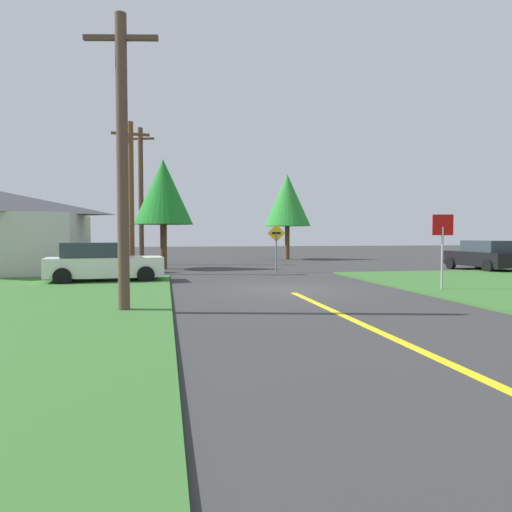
{
  "coord_description": "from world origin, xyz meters",
  "views": [
    {
      "loc": [
        -4.16,
        -15.92,
        1.94
      ],
      "look_at": [
        -0.5,
        2.99,
        1.06
      ],
      "focal_mm": 32.89,
      "sensor_mm": 36.0,
      "label": 1
    }
  ],
  "objects_px": {
    "stop_sign": "(443,238)",
    "pine_tree_center": "(163,192)",
    "parked_car_near_building": "(102,263)",
    "utility_pole_near": "(122,160)",
    "utility_pole_mid": "(131,195)",
    "oak_tree_left": "(287,201)",
    "direction_sign": "(276,243)",
    "car_on_crossroad": "(485,256)",
    "utility_pole_far": "(141,195)"
  },
  "relations": [
    {
      "from": "parked_car_near_building",
      "to": "utility_pole_near",
      "type": "xyz_separation_m",
      "value": [
        1.49,
        -7.79,
        2.96
      ]
    },
    {
      "from": "utility_pole_mid",
      "to": "pine_tree_center",
      "type": "bearing_deg",
      "value": 65.79
    },
    {
      "from": "utility_pole_far",
      "to": "pine_tree_center",
      "type": "bearing_deg",
      "value": -71.26
    },
    {
      "from": "direction_sign",
      "to": "pine_tree_center",
      "type": "xyz_separation_m",
      "value": [
        -5.64,
        3.64,
        2.78
      ]
    },
    {
      "from": "stop_sign",
      "to": "pine_tree_center",
      "type": "bearing_deg",
      "value": -41.56
    },
    {
      "from": "direction_sign",
      "to": "pine_tree_center",
      "type": "bearing_deg",
      "value": 147.18
    },
    {
      "from": "car_on_crossroad",
      "to": "oak_tree_left",
      "type": "height_order",
      "value": "oak_tree_left"
    },
    {
      "from": "stop_sign",
      "to": "utility_pole_far",
      "type": "height_order",
      "value": "utility_pole_far"
    },
    {
      "from": "stop_sign",
      "to": "car_on_crossroad",
      "type": "distance_m",
      "value": 10.91
    },
    {
      "from": "stop_sign",
      "to": "utility_pole_mid",
      "type": "xyz_separation_m",
      "value": [
        -10.91,
        8.99,
        2.0
      ]
    },
    {
      "from": "utility_pole_far",
      "to": "oak_tree_left",
      "type": "height_order",
      "value": "utility_pole_far"
    },
    {
      "from": "direction_sign",
      "to": "car_on_crossroad",
      "type": "bearing_deg",
      "value": -4.41
    },
    {
      "from": "utility_pole_near",
      "to": "oak_tree_left",
      "type": "relative_size",
      "value": 1.1
    },
    {
      "from": "direction_sign",
      "to": "utility_pole_far",
      "type": "bearing_deg",
      "value": 132.09
    },
    {
      "from": "utility_pole_far",
      "to": "oak_tree_left",
      "type": "bearing_deg",
      "value": 21.97
    },
    {
      "from": "stop_sign",
      "to": "utility_pole_far",
      "type": "relative_size",
      "value": 0.3
    },
    {
      "from": "parked_car_near_building",
      "to": "car_on_crossroad",
      "type": "relative_size",
      "value": 1.09
    },
    {
      "from": "parked_car_near_building",
      "to": "oak_tree_left",
      "type": "xyz_separation_m",
      "value": [
        11.84,
        15.63,
        3.77
      ]
    },
    {
      "from": "utility_pole_mid",
      "to": "direction_sign",
      "type": "relative_size",
      "value": 2.99
    },
    {
      "from": "parked_car_near_building",
      "to": "utility_pole_near",
      "type": "relative_size",
      "value": 0.65
    },
    {
      "from": "utility_pole_near",
      "to": "utility_pole_mid",
      "type": "distance_m",
      "value": 11.54
    },
    {
      "from": "utility_pole_mid",
      "to": "direction_sign",
      "type": "distance_m",
      "value": 7.51
    },
    {
      "from": "utility_pole_mid",
      "to": "utility_pole_far",
      "type": "distance_m",
      "value": 7.55
    },
    {
      "from": "pine_tree_center",
      "to": "utility_pole_mid",
      "type": "bearing_deg",
      "value": -114.21
    },
    {
      "from": "stop_sign",
      "to": "utility_pole_far",
      "type": "bearing_deg",
      "value": -45.64
    },
    {
      "from": "direction_sign",
      "to": "stop_sign",
      "type": "bearing_deg",
      "value": -66.58
    },
    {
      "from": "oak_tree_left",
      "to": "pine_tree_center",
      "type": "bearing_deg",
      "value": -137.82
    },
    {
      "from": "utility_pole_far",
      "to": "stop_sign",
      "type": "bearing_deg",
      "value": -56.75
    },
    {
      "from": "parked_car_near_building",
      "to": "oak_tree_left",
      "type": "distance_m",
      "value": 19.97
    },
    {
      "from": "oak_tree_left",
      "to": "utility_pole_far",
      "type": "bearing_deg",
      "value": -158.03
    },
    {
      "from": "direction_sign",
      "to": "utility_pole_near",
      "type": "bearing_deg",
      "value": -120.29
    },
    {
      "from": "utility_pole_mid",
      "to": "oak_tree_left",
      "type": "xyz_separation_m",
      "value": [
        10.94,
        11.9,
        0.75
      ]
    },
    {
      "from": "utility_pole_near",
      "to": "pine_tree_center",
      "type": "distance_m",
      "value": 14.91
    },
    {
      "from": "parked_car_near_building",
      "to": "pine_tree_center",
      "type": "bearing_deg",
      "value": 65.08
    },
    {
      "from": "utility_pole_mid",
      "to": "pine_tree_center",
      "type": "distance_m",
      "value": 3.7
    },
    {
      "from": "car_on_crossroad",
      "to": "utility_pole_near",
      "type": "bearing_deg",
      "value": 116.49
    },
    {
      "from": "parked_car_near_building",
      "to": "car_on_crossroad",
      "type": "xyz_separation_m",
      "value": [
        19.35,
        2.57,
        -0.0
      ]
    },
    {
      "from": "parked_car_near_building",
      "to": "utility_pole_near",
      "type": "bearing_deg",
      "value": -85.27
    },
    {
      "from": "stop_sign",
      "to": "oak_tree_left",
      "type": "xyz_separation_m",
      "value": [
        0.03,
        20.88,
        2.75
      ]
    },
    {
      "from": "utility_pole_mid",
      "to": "parked_car_near_building",
      "type": "bearing_deg",
      "value": -103.65
    },
    {
      "from": "parked_car_near_building",
      "to": "utility_pole_far",
      "type": "height_order",
      "value": "utility_pole_far"
    },
    {
      "from": "utility_pole_near",
      "to": "utility_pole_mid",
      "type": "relative_size",
      "value": 0.99
    },
    {
      "from": "car_on_crossroad",
      "to": "direction_sign",
      "type": "height_order",
      "value": "direction_sign"
    },
    {
      "from": "stop_sign",
      "to": "car_on_crossroad",
      "type": "bearing_deg",
      "value": -122.8
    },
    {
      "from": "utility_pole_mid",
      "to": "utility_pole_near",
      "type": "bearing_deg",
      "value": -87.09
    },
    {
      "from": "pine_tree_center",
      "to": "utility_pole_far",
      "type": "bearing_deg",
      "value": 108.74
    },
    {
      "from": "direction_sign",
      "to": "pine_tree_center",
      "type": "distance_m",
      "value": 7.26
    },
    {
      "from": "utility_pole_near",
      "to": "utility_pole_far",
      "type": "height_order",
      "value": "utility_pole_far"
    },
    {
      "from": "utility_pole_far",
      "to": "pine_tree_center",
      "type": "distance_m",
      "value": 4.41
    },
    {
      "from": "utility_pole_near",
      "to": "utility_pole_mid",
      "type": "bearing_deg",
      "value": 92.91
    }
  ]
}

